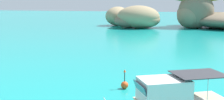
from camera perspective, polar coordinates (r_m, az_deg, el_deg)
The scene contains 3 objects.
islet_large at distance 78.81m, azimuth 17.75°, elevation 6.70°, with size 24.54×24.21×8.72m.
islet_small at distance 75.85m, azimuth 4.10°, elevation 6.32°, with size 17.17×16.76×5.68m.
channel_buoy at distance 21.83m, azimuth 2.48°, elevation -6.74°, with size 0.56×0.56×1.48m.
Camera 1 is at (7.24, -6.11, 6.36)m, focal length 46.61 mm.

